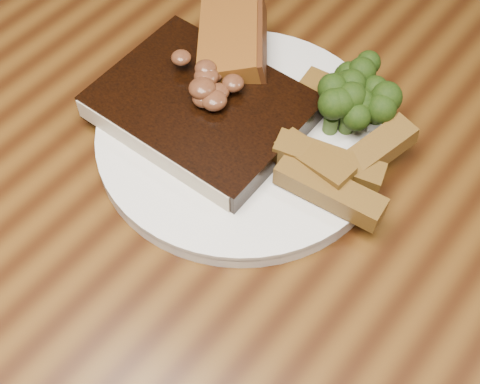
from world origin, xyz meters
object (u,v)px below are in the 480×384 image
Objects in this scene: steak at (202,108)px; garlic_bread at (230,56)px; plate at (242,137)px; potato_wedges at (317,155)px; dining_table at (234,277)px.

steak is 0.07m from garlic_bread.
garlic_bread is (-0.02, 0.07, -0.00)m from steak.
plate is 0.09m from garlic_bread.
potato_wedges reaches higher than plate.
garlic_bread reaches higher than plate.
dining_table is at bearing -104.43° from potato_wedges.
plate is at bearing 10.48° from steak.
dining_table is 6.33× the size of plate.
plate is at bearing 124.13° from dining_table.
plate is at bearing -170.50° from potato_wedges.
potato_wedges is (0.11, 0.02, -0.00)m from steak.
plate is 1.47× the size of steak.
steak is 1.76× the size of garlic_bread.
dining_table is 13.72× the size of potato_wedges.
dining_table is 9.29× the size of steak.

